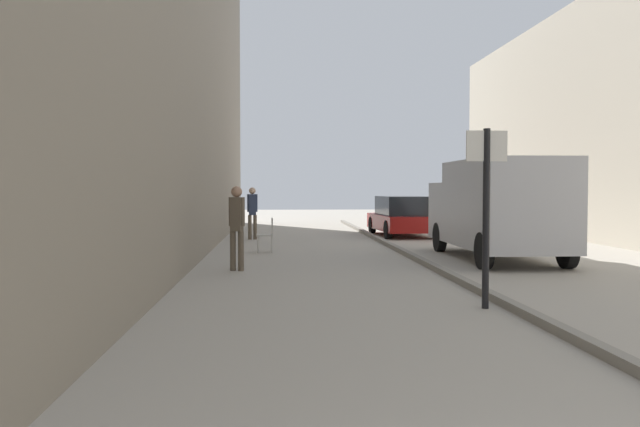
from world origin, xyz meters
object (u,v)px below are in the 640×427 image
(pedestrian_main_foreground, at_px, (237,222))
(cafe_chair_near_window, at_px, (268,232))
(parked_car, at_px, (402,216))
(street_sign_post, at_px, (486,202))
(pedestrian_mid_block, at_px, (252,209))
(delivery_van, at_px, (497,207))

(pedestrian_main_foreground, relative_size, cafe_chair_near_window, 1.90)
(parked_car, xyz_separation_m, street_sign_post, (-1.57, -14.46, 0.83))
(pedestrian_mid_block, bearing_deg, parked_car, -171.85)
(pedestrian_mid_block, bearing_deg, street_sign_post, 100.04)
(delivery_van, bearing_deg, cafe_chair_near_window, 160.03)
(pedestrian_main_foreground, xyz_separation_m, street_sign_post, (3.85, -4.58, 0.51))
(pedestrian_mid_block, distance_m, parked_car, 5.60)
(delivery_van, distance_m, parked_car, 8.09)
(delivery_van, xyz_separation_m, parked_car, (-0.79, 8.03, -0.58))
(cafe_chair_near_window, bearing_deg, street_sign_post, -159.69)
(pedestrian_mid_block, xyz_separation_m, parked_car, (5.41, 1.40, -0.31))
(pedestrian_main_foreground, relative_size, street_sign_post, 0.69)
(pedestrian_mid_block, bearing_deg, delivery_van, 126.77)
(delivery_van, height_order, parked_car, delivery_van)
(delivery_van, relative_size, street_sign_post, 2.16)
(parked_car, relative_size, street_sign_post, 1.65)
(pedestrian_main_foreground, height_order, parked_car, pedestrian_main_foreground)
(street_sign_post, bearing_deg, delivery_van, -111.29)
(pedestrian_main_foreground, bearing_deg, parked_car, 78.56)
(pedestrian_main_foreground, bearing_deg, delivery_van, 33.90)
(cafe_chair_near_window, bearing_deg, pedestrian_main_foreground, 170.71)
(parked_car, bearing_deg, delivery_van, -86.95)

